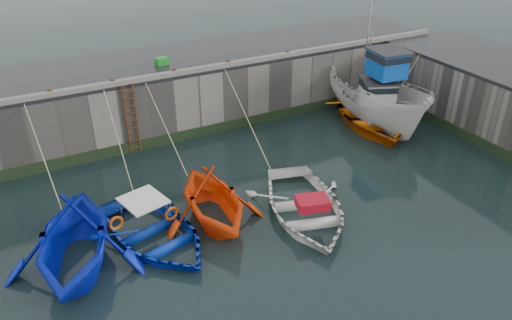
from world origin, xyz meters
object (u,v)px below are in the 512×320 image
bollard_a (50,92)px  bollard_b (113,82)px  boat_near_blue (155,239)px  bollard_d (228,63)px  boat_near_navy (304,213)px  boat_near_white (79,266)px  ladder (132,120)px  fish_crate (162,61)px  boat_near_blacktrim (213,219)px  boat_far_orange (371,111)px  boat_far_white (375,99)px  bollard_c (174,72)px  bollard_e (287,53)px

bollard_a → bollard_b: 2.50m
bollard_a → boat_near_blue: bearing=-74.8°
bollard_d → boat_near_navy: bearing=-94.8°
boat_near_white → bollard_d: bearing=56.1°
ladder → bollard_a: (-3.00, 0.34, 1.71)m
fish_crate → ladder: bearing=-150.6°
boat_near_white → bollard_a: 7.70m
boat_near_white → bollard_a: size_ratio=18.68×
boat_near_white → boat_near_navy: (7.86, -0.94, 0.00)m
boat_near_blacktrim → boat_far_orange: 11.24m
boat_far_orange → ladder: bearing=-168.8°
boat_near_blacktrim → bollard_a: size_ratio=16.05×
boat_far_white → boat_far_orange: bearing=98.9°
boat_near_blue → ladder: bearing=65.4°
ladder → bollard_c: size_ratio=11.43×
boat_near_white → boat_near_navy: size_ratio=0.95×
boat_far_white → bollard_d: size_ratio=28.06×
boat_near_white → bollard_c: bollard_c is taller
bollard_e → ladder: bearing=-177.6°
boat_near_blacktrim → boat_far_white: (10.47, 3.90, 1.23)m
boat_near_blacktrim → boat_far_orange: boat_far_orange is taller
boat_near_blue → bollard_d: bearing=34.3°
fish_crate → bollard_b: fish_crate is taller
boat_near_blue → bollard_c: 8.24m
bollard_a → bollard_c: (5.20, 0.00, 0.00)m
boat_near_white → bollard_a: bearing=101.1°
ladder → fish_crate: fish_crate is taller
boat_far_orange → bollard_e: (-3.49, 2.54, 2.83)m
bollard_c → bollard_d: same height
boat_near_white → bollard_e: bollard_e is taller
bollard_a → bollard_b: (2.50, 0.00, 0.00)m
bollard_c → boat_near_blacktrim: bearing=-100.0°
ladder → boat_near_navy: size_ratio=0.58×
boat_near_white → boat_far_orange: 15.84m
bollard_d → bollard_a: bearing=180.0°
boat_far_orange → bollard_c: boat_far_orange is taller
fish_crate → bollard_d: fish_crate is taller
bollard_b → bollard_c: bearing=0.0°
ladder → bollard_b: size_ratio=11.43×
boat_far_orange → bollard_d: bearing=-178.8°
ladder → boat_near_navy: ladder is taller
boat_far_orange → fish_crate: size_ratio=15.16×
boat_near_white → boat_near_blue: size_ratio=1.02×
boat_near_white → boat_near_blacktrim: (4.76, 0.28, 0.00)m
boat_near_blacktrim → boat_far_orange: size_ratio=0.53×
boat_near_navy → bollard_c: bearing=120.1°
boat_near_white → bollard_b: bearing=82.1°
bollard_b → bollard_e: size_ratio=1.00×
boat_near_blue → boat_near_navy: size_ratio=0.94×
boat_near_blacktrim → bollard_d: size_ratio=16.05×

